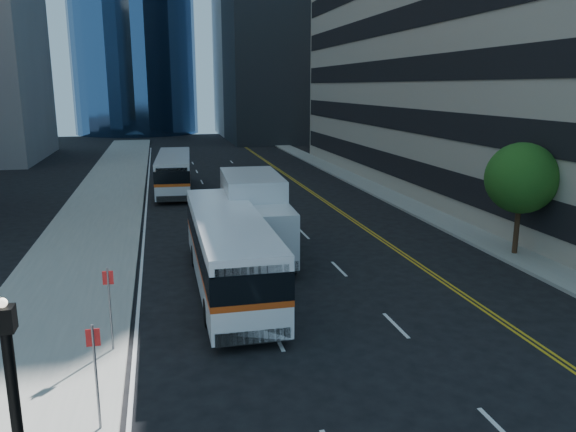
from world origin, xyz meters
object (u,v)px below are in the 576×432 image
(street_tree, at_px, (521,178))
(bus_front, at_px, (229,249))
(box_truck, at_px, (255,215))
(bus_rear, at_px, (174,172))

(street_tree, distance_m, bus_front, 13.61)
(street_tree, height_order, box_truck, street_tree)
(bus_rear, bearing_deg, street_tree, -50.54)
(bus_front, relative_size, box_truck, 1.47)
(bus_front, relative_size, bus_rear, 1.05)
(bus_front, distance_m, box_truck, 4.55)
(bus_front, bearing_deg, bus_rear, 93.65)
(street_tree, bearing_deg, bus_front, -174.54)
(street_tree, xyz_separation_m, bus_front, (-13.39, -1.28, -2.04))
(bus_front, height_order, box_truck, box_truck)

